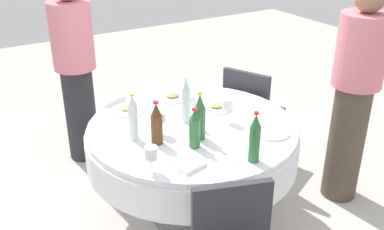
{
  "coord_description": "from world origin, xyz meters",
  "views": [
    {
      "loc": [
        1.35,
        2.26,
        2.08
      ],
      "look_at": [
        0.0,
        0.0,
        0.81
      ],
      "focal_mm": 41.93,
      "sensor_mm": 36.0,
      "label": 1
    }
  ],
  "objects_px": {
    "wine_glass_mid": "(228,105)",
    "plate_outer": "(128,109)",
    "bottle_green_far": "(255,139)",
    "person_south": "(75,67)",
    "dining_table": "(192,144)",
    "bottle_clear_south": "(133,118)",
    "person_far": "(354,94)",
    "bottle_brown_left": "(157,124)",
    "plate_inner": "(173,97)",
    "plate_rear": "(217,107)",
    "bottle_green_front": "(200,117)",
    "wine_glass_west": "(151,154)",
    "wine_glass_left": "(160,118)",
    "bottle_green_west": "(195,129)",
    "bottle_clear_right": "(186,101)",
    "chair_mid": "(250,109)",
    "wine_glass_front": "(192,102)",
    "plate_near": "(272,132)"
  },
  "relations": [
    {
      "from": "plate_near",
      "to": "chair_mid",
      "type": "bearing_deg",
      "value": -119.27
    },
    {
      "from": "wine_glass_mid",
      "to": "plate_outer",
      "type": "relative_size",
      "value": 0.72
    },
    {
      "from": "bottle_clear_south",
      "to": "person_far",
      "type": "bearing_deg",
      "value": 166.33
    },
    {
      "from": "wine_glass_mid",
      "to": "plate_near",
      "type": "height_order",
      "value": "wine_glass_mid"
    },
    {
      "from": "dining_table",
      "to": "person_far",
      "type": "height_order",
      "value": "person_far"
    },
    {
      "from": "plate_outer",
      "to": "bottle_clear_right",
      "type": "bearing_deg",
      "value": 126.44
    },
    {
      "from": "plate_near",
      "to": "wine_glass_west",
      "type": "bearing_deg",
      "value": 0.18
    },
    {
      "from": "wine_glass_west",
      "to": "bottle_clear_south",
      "type": "bearing_deg",
      "value": -100.4
    },
    {
      "from": "wine_glass_front",
      "to": "wine_glass_west",
      "type": "height_order",
      "value": "wine_glass_west"
    },
    {
      "from": "dining_table",
      "to": "wine_glass_left",
      "type": "distance_m",
      "value": 0.35
    },
    {
      "from": "dining_table",
      "to": "bottle_clear_south",
      "type": "bearing_deg",
      "value": -2.14
    },
    {
      "from": "bottle_brown_left",
      "to": "plate_inner",
      "type": "distance_m",
      "value": 0.69
    },
    {
      "from": "bottle_green_west",
      "to": "plate_rear",
      "type": "height_order",
      "value": "bottle_green_west"
    },
    {
      "from": "bottle_green_far",
      "to": "person_south",
      "type": "xyz_separation_m",
      "value": [
        0.45,
        -1.79,
        -0.04
      ]
    },
    {
      "from": "bottle_clear_south",
      "to": "plate_rear",
      "type": "relative_size",
      "value": 1.37
    },
    {
      "from": "plate_inner",
      "to": "person_south",
      "type": "relative_size",
      "value": 0.14
    },
    {
      "from": "plate_inner",
      "to": "person_south",
      "type": "height_order",
      "value": "person_south"
    },
    {
      "from": "bottle_clear_right",
      "to": "person_south",
      "type": "xyz_separation_m",
      "value": [
        0.37,
        -1.17,
        -0.05
      ]
    },
    {
      "from": "bottle_green_front",
      "to": "plate_outer",
      "type": "relative_size",
      "value": 1.33
    },
    {
      "from": "wine_glass_left",
      "to": "bottle_green_west",
      "type": "bearing_deg",
      "value": 111.8
    },
    {
      "from": "bottle_green_far",
      "to": "wine_glass_west",
      "type": "distance_m",
      "value": 0.58
    },
    {
      "from": "wine_glass_mid",
      "to": "plate_outer",
      "type": "distance_m",
      "value": 0.71
    },
    {
      "from": "chair_mid",
      "to": "bottle_brown_left",
      "type": "bearing_deg",
      "value": -91.75
    },
    {
      "from": "bottle_green_front",
      "to": "wine_glass_mid",
      "type": "xyz_separation_m",
      "value": [
        -0.28,
        -0.1,
        -0.02
      ]
    },
    {
      "from": "plate_outer",
      "to": "plate_near",
      "type": "distance_m",
      "value": 1.01
    },
    {
      "from": "bottle_brown_left",
      "to": "bottle_green_front",
      "type": "bearing_deg",
      "value": 162.81
    },
    {
      "from": "bottle_clear_right",
      "to": "wine_glass_front",
      "type": "height_order",
      "value": "bottle_clear_right"
    },
    {
      "from": "bottle_clear_right",
      "to": "person_far",
      "type": "relative_size",
      "value": 0.2
    },
    {
      "from": "wine_glass_mid",
      "to": "person_south",
      "type": "xyz_separation_m",
      "value": [
        0.61,
        -1.31,
        -0.02
      ]
    },
    {
      "from": "dining_table",
      "to": "bottle_green_far",
      "type": "height_order",
      "value": "bottle_green_far"
    },
    {
      "from": "bottle_clear_south",
      "to": "person_far",
      "type": "distance_m",
      "value": 1.57
    },
    {
      "from": "plate_outer",
      "to": "person_far",
      "type": "relative_size",
      "value": 0.14
    },
    {
      "from": "bottle_green_far",
      "to": "bottle_clear_right",
      "type": "bearing_deg",
      "value": -82.87
    },
    {
      "from": "bottle_green_west",
      "to": "chair_mid",
      "type": "relative_size",
      "value": 0.29
    },
    {
      "from": "wine_glass_mid",
      "to": "person_far",
      "type": "bearing_deg",
      "value": 163.11
    },
    {
      "from": "bottle_clear_right",
      "to": "person_far",
      "type": "height_order",
      "value": "person_far"
    },
    {
      "from": "bottle_green_front",
      "to": "person_far",
      "type": "bearing_deg",
      "value": 171.76
    },
    {
      "from": "wine_glass_front",
      "to": "chair_mid",
      "type": "bearing_deg",
      "value": -160.74
    },
    {
      "from": "bottle_green_west",
      "to": "plate_outer",
      "type": "height_order",
      "value": "bottle_green_west"
    },
    {
      "from": "plate_rear",
      "to": "plate_outer",
      "type": "bearing_deg",
      "value": -27.57
    },
    {
      "from": "bottle_clear_right",
      "to": "plate_near",
      "type": "xyz_separation_m",
      "value": [
        -0.38,
        0.43,
        -0.14
      ]
    },
    {
      "from": "wine_glass_left",
      "to": "person_far",
      "type": "bearing_deg",
      "value": 165.69
    },
    {
      "from": "wine_glass_front",
      "to": "plate_outer",
      "type": "xyz_separation_m",
      "value": [
        0.35,
        -0.29,
        -0.09
      ]
    },
    {
      "from": "bottle_green_west",
      "to": "plate_outer",
      "type": "xyz_separation_m",
      "value": [
        0.14,
        -0.67,
        -0.11
      ]
    },
    {
      "from": "wine_glass_left",
      "to": "plate_rear",
      "type": "relative_size",
      "value": 0.67
    },
    {
      "from": "bottle_green_west",
      "to": "bottle_clear_right",
      "type": "bearing_deg",
      "value": -111.59
    },
    {
      "from": "wine_glass_mid",
      "to": "plate_inner",
      "type": "distance_m",
      "value": 0.55
    },
    {
      "from": "bottle_green_front",
      "to": "wine_glass_front",
      "type": "height_order",
      "value": "bottle_green_front"
    },
    {
      "from": "bottle_clear_south",
      "to": "plate_near",
      "type": "height_order",
      "value": "bottle_clear_south"
    },
    {
      "from": "plate_inner",
      "to": "plate_near",
      "type": "height_order",
      "value": "plate_inner"
    }
  ]
}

